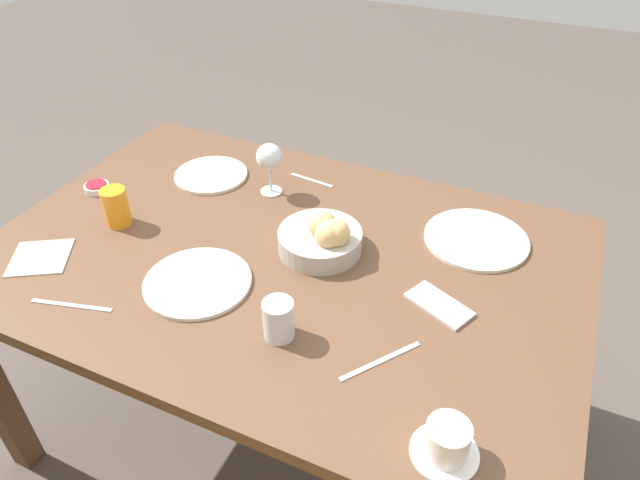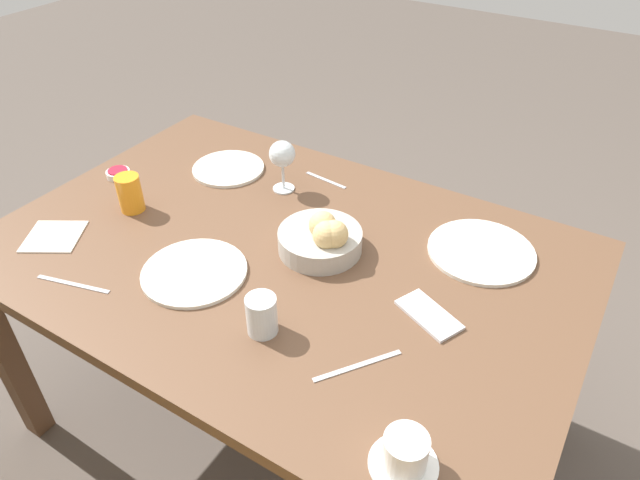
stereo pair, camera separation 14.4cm
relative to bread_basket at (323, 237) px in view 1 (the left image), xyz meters
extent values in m
plane|color=#564C44|center=(0.09, 0.05, -0.77)|extent=(10.00, 10.00, 0.00)
cube|color=brown|center=(0.09, 0.05, -0.06)|extent=(1.49, 0.99, 0.03)
cube|color=brown|center=(-0.60, -0.40, -0.42)|extent=(0.06, 0.06, 0.69)
cube|color=brown|center=(0.78, -0.40, -0.42)|extent=(0.06, 0.06, 0.69)
cylinder|color=#B2ADA3|center=(0.01, 0.00, -0.02)|extent=(0.21, 0.21, 0.05)
sphere|color=#DBB775|center=(-0.03, 0.02, 0.03)|extent=(0.07, 0.07, 0.07)
sphere|color=#DBB775|center=(-0.04, 0.01, 0.03)|extent=(0.07, 0.07, 0.07)
sphere|color=#DBB775|center=(0.01, -0.01, 0.03)|extent=(0.07, 0.07, 0.07)
sphere|color=#DBB775|center=(0.00, -0.01, 0.03)|extent=(0.06, 0.06, 0.06)
cylinder|color=silver|center=(-0.35, -0.21, -0.04)|extent=(0.27, 0.27, 0.01)
cylinder|color=silver|center=(0.46, -0.20, -0.04)|extent=(0.22, 0.22, 0.01)
cylinder|color=silver|center=(0.22, 0.24, -0.04)|extent=(0.26, 0.26, 0.01)
cylinder|color=orange|center=(0.55, 0.12, 0.01)|extent=(0.07, 0.07, 0.11)
cylinder|color=silver|center=(-0.03, 0.30, 0.00)|extent=(0.07, 0.07, 0.09)
cylinder|color=silver|center=(0.25, -0.19, -0.04)|extent=(0.06, 0.06, 0.00)
cylinder|color=silver|center=(0.25, -0.19, 0.00)|extent=(0.01, 0.01, 0.07)
sphere|color=silver|center=(0.25, -0.19, 0.07)|extent=(0.08, 0.08, 0.08)
cylinder|color=white|center=(-0.43, 0.43, -0.04)|extent=(0.12, 0.12, 0.01)
cylinder|color=white|center=(-0.43, 0.43, 0.00)|extent=(0.08, 0.08, 0.07)
cylinder|color=white|center=(0.72, 0.01, -0.03)|extent=(0.07, 0.07, 0.02)
cylinder|color=#A3192D|center=(0.72, 0.01, -0.02)|extent=(0.06, 0.06, 0.00)
cube|color=#B7B7BC|center=(0.44, 0.42, -0.04)|extent=(0.19, 0.06, 0.00)
cube|color=#B7B7BC|center=(-0.26, 0.28, -0.04)|extent=(0.12, 0.16, 0.00)
cube|color=#B7B7BC|center=(0.17, -0.30, -0.04)|extent=(0.15, 0.03, 0.00)
cube|color=silver|center=(0.63, 0.32, -0.04)|extent=(0.19, 0.19, 0.00)
cube|color=silver|center=(-0.32, 0.08, -0.04)|extent=(0.17, 0.13, 0.01)
camera|label=1|loc=(-0.47, 1.04, 0.86)|focal=32.00mm
camera|label=2|loc=(-0.59, 0.97, 0.86)|focal=32.00mm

